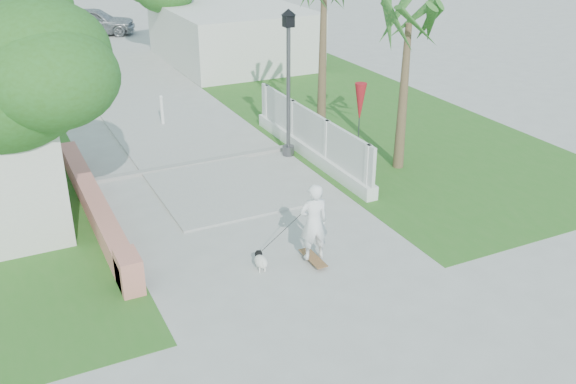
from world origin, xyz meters
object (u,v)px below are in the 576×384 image
dog (261,260)px  bollard (162,109)px  patio_umbrella (360,103)px  skateboarder (300,227)px  parked_car (94,21)px  street_lamp (288,78)px

dog → bollard: bearing=94.9°
patio_umbrella → dog: 7.35m
skateboarder → parked_car: skateboarder is taller
street_lamp → parked_car: street_lamp is taller
bollard → parked_car: (1.00, 17.53, 0.20)m
patio_umbrella → parked_car: patio_umbrella is taller
bollard → parked_car: parked_car is taller
street_lamp → patio_umbrella: street_lamp is taller
patio_umbrella → parked_car: 23.33m
patio_umbrella → skateboarder: (-4.52, -4.92, -0.80)m
street_lamp → dog: (-3.50, -5.76, -2.22)m
street_lamp → skateboarder: (-2.62, -5.92, -1.54)m
patio_umbrella → skateboarder: patio_umbrella is taller
bollard → street_lamp: bearing=-59.0°
skateboarder → parked_car: (0.92, 27.95, -0.10)m
bollard → parked_car: 17.56m
street_lamp → bollard: size_ratio=4.07×
patio_umbrella → skateboarder: bearing=-132.6°
parked_car → patio_umbrella: bearing=-152.0°
dog → skateboarder: bearing=-0.5°
dog → patio_umbrella: bearing=50.8°
skateboarder → dog: (-0.88, 0.15, -0.68)m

